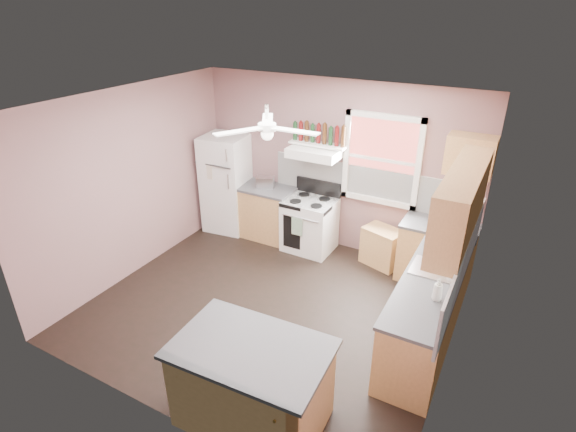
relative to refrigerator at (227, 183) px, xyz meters
The scene contains 32 objects.
floor 2.62m from the refrigerator, 41.90° to the right, with size 4.50×4.50×0.00m, color black.
ceiling 3.10m from the refrigerator, 41.90° to the right, with size 4.50×4.50×0.00m, color white.
wall_back 1.95m from the refrigerator, 11.32° to the left, with size 4.50×0.05×2.70m, color #7D5959.
wall_right 4.47m from the refrigerator, 21.89° to the right, with size 0.05×4.00×2.70m, color #7D5959.
wall_left 1.78m from the refrigerator, 104.54° to the right, with size 0.05×4.00×2.70m, color #7D5959.
backsplash_back 2.34m from the refrigerator, ahead, with size 2.90×0.03×0.55m, color white.
backsplash_right 4.31m from the refrigerator, 18.38° to the right, with size 0.03×2.60×0.55m, color white.
window_view 2.72m from the refrigerator, ahead, with size 1.00×0.02×1.20m, color maroon.
window_frame 2.72m from the refrigerator, ahead, with size 1.16×0.07×1.36m, color white.
refrigerator is the anchor object (origin of this frame).
base_cabinet_left 0.89m from the refrigerator, ahead, with size 0.90×0.60×0.86m, color #A87B46.
counter_left 0.79m from the refrigerator, ahead, with size 0.92×0.62×0.04m, color #404042.
toaster 0.77m from the refrigerator, ahead, with size 0.28×0.16×0.18m, color silver.
stove 1.66m from the refrigerator, ahead, with size 0.77×0.64×0.86m, color white.
range_hood 1.80m from the refrigerator, ahead, with size 0.78×0.50×0.14m, color white.
bottle_shelf 1.85m from the refrigerator, ahead, with size 0.90×0.26×0.03m, color white.
cart 2.85m from the refrigerator, ahead, with size 0.57×0.38×0.57m, color #A87B46.
base_cabinet_corner 3.62m from the refrigerator, ahead, with size 1.00×0.60×0.86m, color #A87B46.
base_cabinet_right 4.05m from the refrigerator, 19.66° to the right, with size 0.60×2.20×0.86m, color #A87B46.
counter_corner 3.60m from the refrigerator, ahead, with size 1.02×0.62×0.04m, color #404042.
counter_right 4.02m from the refrigerator, 19.70° to the right, with size 0.62×2.22×0.04m, color #404042.
sink 3.96m from the refrigerator, 16.98° to the right, with size 0.55×0.45×0.03m, color silver.
faucet 4.11m from the refrigerator, 16.33° to the right, with size 0.03×0.03×0.14m, color silver.
upper_cabinet_right 4.20m from the refrigerator, 16.40° to the right, with size 0.33×1.80×0.76m, color #A87B46.
upper_cabinet_corner 3.94m from the refrigerator, ahead, with size 0.60×0.33×0.52m, color #A87B46.
paper_towel 3.94m from the refrigerator, ahead, with size 0.12×0.12×0.26m, color white.
island 4.18m from the refrigerator, 51.44° to the right, with size 1.35×0.85×0.86m, color #A87B46.
island_top 4.16m from the refrigerator, 51.44° to the right, with size 1.43×0.93×0.04m, color #404042.
ceiling_fan_hub 2.96m from the refrigerator, 41.90° to the right, with size 0.20×0.20×0.08m, color white.
soap_bottle 4.28m from the refrigerator, 23.87° to the right, with size 0.10×0.10×0.26m, color silver.
red_caddy 3.95m from the refrigerator, ahead, with size 0.18×0.12×0.10m, color #A71A0E.
wine_bottles 1.94m from the refrigerator, ahead, with size 0.86×0.06×0.31m.
Camera 1 is at (2.54, -4.17, 3.74)m, focal length 28.00 mm.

